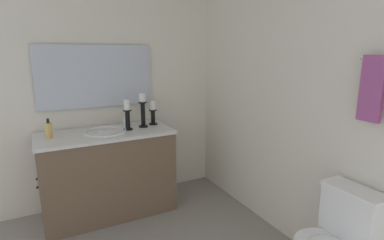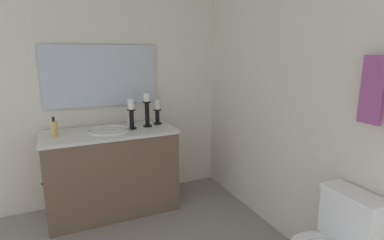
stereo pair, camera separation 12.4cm
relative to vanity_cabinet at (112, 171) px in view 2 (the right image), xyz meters
The scene contains 10 objects.
wall_back 1.92m from the vanity_cabinet, 48.55° to the left, with size 2.96×0.04×2.45m, color silver.
wall_left 0.87m from the vanity_cabinet, behind, with size 0.04×2.57×2.45m, color silver.
vanity_cabinet is the anchor object (origin of this frame).
sink_basin 0.38m from the vanity_cabinet, 90.00° to the left, with size 0.40×0.40×0.24m.
mirror 0.97m from the vanity_cabinet, behind, with size 0.02×1.13×0.62m, color silver.
candle_holder_tall 0.76m from the vanity_cabinet, 98.66° to the left, with size 0.09×0.09×0.26m.
candle_holder_short 0.72m from the vanity_cabinet, 93.28° to the left, with size 0.09×0.09×0.35m.
candle_holder_mid 0.62m from the vanity_cabinet, 86.63° to the left, with size 0.09×0.09×0.30m.
soap_bottle 0.70m from the vanity_cabinet, 91.35° to the right, with size 0.06×0.06×0.18m.
towel_near_vanity 2.36m from the vanity_cabinet, 34.85° to the left, with size 0.14×0.03×0.40m, color #A54C8C.
Camera 2 is at (1.77, -0.48, 1.61)m, focal length 28.30 mm.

